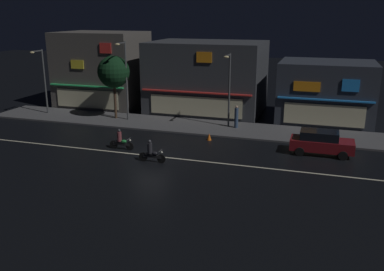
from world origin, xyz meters
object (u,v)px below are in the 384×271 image
at_px(streetlamp_east, 229,84).
at_px(parked_car_near_kerb, 321,142).
at_px(motorcycle_opposite_lane, 121,141).
at_px(streetlamp_west, 43,76).
at_px(motorcycle_following, 151,153).
at_px(pedestrian_on_sidewalk, 236,117).
at_px(traffic_cone, 209,137).
at_px(streetlamp_mid, 125,75).

relative_size(streetlamp_east, parked_car_near_kerb, 1.45).
bearing_deg(motorcycle_opposite_lane, streetlamp_west, 149.52).
xyz_separation_m(parked_car_near_kerb, motorcycle_following, (-10.67, -5.12, -0.24)).
relative_size(streetlamp_east, motorcycle_following, 3.28).
relative_size(pedestrian_on_sidewalk, traffic_cone, 3.48).
height_order(streetlamp_mid, parked_car_near_kerb, streetlamp_mid).
distance_m(streetlamp_mid, pedestrian_on_sidewalk, 10.59).
relative_size(pedestrian_on_sidewalk, parked_car_near_kerb, 0.45).
bearing_deg(pedestrian_on_sidewalk, streetlamp_west, 167.34).
height_order(streetlamp_mid, motorcycle_following, streetlamp_mid).
relative_size(streetlamp_east, motorcycle_opposite_lane, 3.28).
bearing_deg(streetlamp_mid, pedestrian_on_sidewalk, 2.42).
bearing_deg(streetlamp_east, parked_car_near_kerb, -31.04).
bearing_deg(streetlamp_east, motorcycle_following, -106.73).
bearing_deg(streetlamp_west, motorcycle_opposite_lane, -32.22).
bearing_deg(parked_car_near_kerb, streetlamp_mid, -13.91).
height_order(motorcycle_opposite_lane, traffic_cone, motorcycle_opposite_lane).
height_order(streetlamp_west, streetlamp_east, streetlamp_east).
height_order(pedestrian_on_sidewalk, motorcycle_opposite_lane, pedestrian_on_sidewalk).
height_order(streetlamp_west, pedestrian_on_sidewalk, streetlamp_west).
height_order(pedestrian_on_sidewalk, traffic_cone, pedestrian_on_sidewalk).
relative_size(pedestrian_on_sidewalk, motorcycle_opposite_lane, 1.01).
distance_m(motorcycle_opposite_lane, traffic_cone, 6.91).
relative_size(streetlamp_east, traffic_cone, 11.31).
bearing_deg(motorcycle_following, streetlamp_mid, -62.33).
distance_m(streetlamp_west, streetlamp_east, 18.01).
bearing_deg(motorcycle_following, parked_car_near_kerb, -161.05).
distance_m(streetlamp_east, pedestrian_on_sidewalk, 2.92).
distance_m(pedestrian_on_sidewalk, traffic_cone, 4.09).
bearing_deg(motorcycle_following, streetlamp_east, -113.43).
xyz_separation_m(parked_car_near_kerb, motorcycle_opposite_lane, (-13.85, -3.29, -0.24)).
bearing_deg(motorcycle_following, motorcycle_opposite_lane, -36.72).
relative_size(motorcycle_following, motorcycle_opposite_lane, 1.00).
xyz_separation_m(streetlamp_east, pedestrian_on_sidewalk, (0.73, -0.00, -2.83)).
xyz_separation_m(streetlamp_west, streetlamp_east, (18.00, 0.45, 0.05)).
bearing_deg(motorcycle_opposite_lane, traffic_cone, 38.74).
height_order(streetlamp_east, pedestrian_on_sidewalk, streetlamp_east).
bearing_deg(motorcycle_following, streetlamp_west, -38.46).
height_order(streetlamp_east, parked_car_near_kerb, streetlamp_east).
bearing_deg(streetlamp_west, motorcycle_following, -31.76).
bearing_deg(streetlamp_mid, traffic_cone, -21.08).
relative_size(parked_car_near_kerb, motorcycle_following, 2.26).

